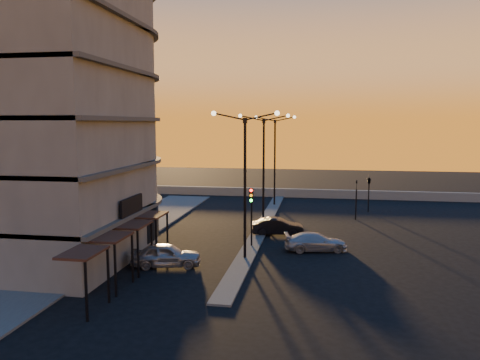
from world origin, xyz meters
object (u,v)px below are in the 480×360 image
object	(u,v)px
car_sedan	(278,227)
car_wagon	(316,242)
car_hatchback	(166,255)
streetlamp_mid	(264,161)
traffic_light_main	(251,207)

from	to	relation	value
car_sedan	car_wagon	xyz separation A→B (m)	(3.00, -4.13, -0.04)
car_hatchback	car_sedan	bearing A→B (deg)	-45.12
streetlamp_mid	car_hatchback	size ratio (longest dim) A/B	2.25
traffic_light_main	streetlamp_mid	bearing A→B (deg)	90.00
streetlamp_mid	car_wagon	bearing A→B (deg)	-57.95
streetlamp_mid	traffic_light_main	xyz separation A→B (m)	(0.00, -7.13, -2.70)
traffic_light_main	car_wagon	world-z (taller)	traffic_light_main
traffic_light_main	car_sedan	world-z (taller)	traffic_light_main
car_sedan	car_wagon	size ratio (longest dim) A/B	0.94
streetlamp_mid	car_hatchback	xyz separation A→B (m)	(-4.50, -12.34, -4.87)
car_wagon	car_sedan	bearing A→B (deg)	24.19
car_hatchback	car_wagon	xyz separation A→B (m)	(9.00, 5.16, -0.10)
car_hatchback	traffic_light_main	bearing A→B (deg)	-53.05
traffic_light_main	car_sedan	bearing A→B (deg)	69.77
traffic_light_main	car_wagon	bearing A→B (deg)	-0.73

